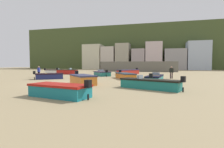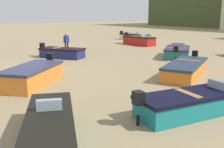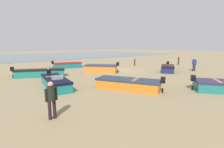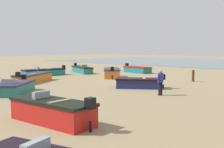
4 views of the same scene
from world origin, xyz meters
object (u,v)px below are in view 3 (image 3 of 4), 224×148
at_px(mooring_post_near_water, 135,62).
at_px(beach_walker_foreground, 51,97).
at_px(boat_teal_7, 40,73).
at_px(mooring_post_mid_beach, 179,61).
at_px(beach_walker_distant, 194,63).
at_px(boat_orange_5, 128,84).
at_px(boat_orange_9, 101,69).
at_px(boat_teal_1, 68,65).
at_px(boat_teal_4, 55,82).
at_px(boat_teal_3, 223,86).
at_px(boat_navy_0, 168,68).

bearing_deg(mooring_post_near_water, beach_walker_foreground, 33.94).
bearing_deg(boat_teal_7, beach_walker_foreground, 9.79).
xyz_separation_m(mooring_post_mid_beach, beach_walker_distant, (4.91, 4.89, 0.34)).
relative_size(boat_orange_5, beach_walker_distant, 2.89).
relative_size(boat_orange_9, beach_walker_distant, 2.27).
bearing_deg(boat_teal_7, boat_teal_1, 155.92).
bearing_deg(mooring_post_near_water, boat_teal_4, 21.60).
relative_size(boat_teal_4, mooring_post_near_water, 4.84).
bearing_deg(boat_teal_4, boat_teal_3, 143.72).
bearing_deg(boat_navy_0, beach_walker_foreground, 72.85).
bearing_deg(boat_orange_5, boat_teal_1, 55.96).
bearing_deg(mooring_post_near_water, beach_walker_distant, 101.69).
xyz_separation_m(boat_teal_3, beach_walker_foreground, (10.50, -2.87, 0.57)).
bearing_deg(boat_navy_0, mooring_post_near_water, -44.01).
distance_m(boat_teal_4, beach_walker_foreground, 5.80).
bearing_deg(beach_walker_foreground, mooring_post_mid_beach, 17.66).
bearing_deg(mooring_post_mid_beach, boat_navy_0, 22.22).
relative_size(boat_teal_7, mooring_post_near_water, 4.74).
xyz_separation_m(mooring_post_near_water, beach_walker_foreground, (16.39, 11.03, 0.45)).
bearing_deg(boat_teal_1, boat_teal_7, -34.90).
xyz_separation_m(mooring_post_mid_beach, beach_walker_foreground, (22.99, 7.71, 0.34)).
distance_m(boat_teal_1, boat_teal_3, 18.13).
distance_m(boat_teal_4, mooring_post_near_water, 15.36).
bearing_deg(boat_navy_0, boat_teal_4, 52.59).
relative_size(boat_teal_3, mooring_post_mid_beach, 3.17).
bearing_deg(mooring_post_mid_beach, mooring_post_near_water, -26.65).
distance_m(boat_orange_5, beach_walker_distant, 12.24).
bearing_deg(boat_teal_7, mooring_post_mid_beach, 105.49).
distance_m(boat_teal_7, mooring_post_mid_beach, 20.70).
distance_m(mooring_post_mid_beach, beach_walker_distant, 6.94).
height_order(boat_teal_1, boat_teal_4, boat_teal_1).
height_order(boat_teal_4, boat_orange_9, boat_orange_9).
bearing_deg(beach_walker_distant, boat_teal_1, -133.04).
xyz_separation_m(boat_navy_0, mooring_post_near_water, (-1.18, -6.50, 0.13)).
distance_m(boat_teal_1, mooring_post_near_water, 9.85).
bearing_deg(mooring_post_mid_beach, boat_orange_5, 19.85).
distance_m(boat_teal_7, boat_orange_9, 6.42).
xyz_separation_m(boat_orange_9, mooring_post_near_water, (-7.69, -2.17, 0.05)).
height_order(boat_teal_3, boat_teal_7, boat_teal_7).
relative_size(boat_navy_0, boat_orange_5, 0.76).
distance_m(boat_teal_3, boat_orange_5, 6.36).
distance_m(boat_teal_1, boat_teal_4, 10.96).
bearing_deg(mooring_post_near_water, boat_teal_7, 2.32).
distance_m(boat_orange_5, boat_orange_9, 7.82).
height_order(boat_teal_7, beach_walker_foreground, beach_walker_foreground).
distance_m(boat_teal_1, mooring_post_mid_beach, 17.24).
height_order(beach_walker_foreground, beach_walker_distant, same).
bearing_deg(boat_orange_5, boat_orange_9, 41.33).
distance_m(boat_orange_5, mooring_post_near_water, 14.12).
bearing_deg(mooring_post_near_water, boat_navy_0, 79.73).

